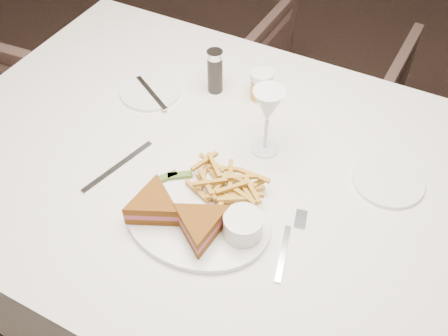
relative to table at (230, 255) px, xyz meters
name	(u,v)px	position (x,y,z in m)	size (l,w,h in m)	color
ground	(307,263)	(0.21, 0.29, -0.38)	(5.00, 5.00, 0.00)	black
table	(230,255)	(0.00, 0.00, 0.00)	(1.45, 0.97, 0.75)	silver
chair_far	(322,86)	(0.07, 0.95, -0.08)	(0.58, 0.54, 0.60)	#46322B
table_setting	(219,176)	(-0.01, -0.07, 0.41)	(0.80, 0.64, 0.18)	white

